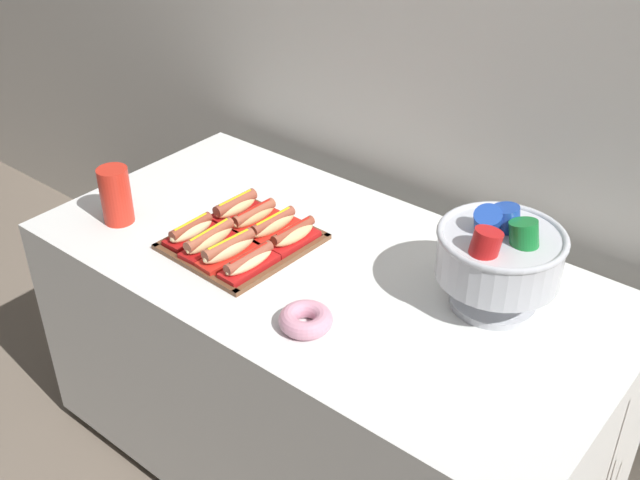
# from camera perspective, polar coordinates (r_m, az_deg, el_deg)

# --- Properties ---
(ground_plane) EXTENTS (10.00, 10.00, 0.00)m
(ground_plane) POSITION_cam_1_polar(r_m,az_deg,el_deg) (2.51, 0.27, -15.99)
(ground_plane) COLOR #7A6B5B
(back_wall) EXTENTS (6.00, 0.10, 2.60)m
(back_wall) POSITION_cam_1_polar(r_m,az_deg,el_deg) (2.19, 9.82, 16.79)
(back_wall) COLOR silver
(back_wall) RESTS_ON ground_plane
(buffet_table) EXTENTS (1.59, 0.80, 0.75)m
(buffet_table) POSITION_cam_1_polar(r_m,az_deg,el_deg) (2.23, 0.29, -9.26)
(buffet_table) COLOR white
(buffet_table) RESTS_ON ground_plane
(serving_tray) EXTENTS (0.34, 0.37, 0.01)m
(serving_tray) POSITION_cam_1_polar(r_m,az_deg,el_deg) (2.09, -5.80, -0.17)
(serving_tray) COLOR brown
(serving_tray) RESTS_ON buffet_table
(hot_dog_0) EXTENTS (0.07, 0.16, 0.06)m
(hot_dog_0) POSITION_cam_1_polar(r_m,az_deg,el_deg) (2.10, -9.59, 0.67)
(hot_dog_0) COLOR #B21414
(hot_dog_0) RESTS_ON serving_tray
(hot_dog_1) EXTENTS (0.07, 0.18, 0.06)m
(hot_dog_1) POSITION_cam_1_polar(r_m,az_deg,el_deg) (2.05, -8.24, 0.01)
(hot_dog_1) COLOR #B21414
(hot_dog_1) RESTS_ON serving_tray
(hot_dog_2) EXTENTS (0.08, 0.19, 0.07)m
(hot_dog_2) POSITION_cam_1_polar(r_m,az_deg,el_deg) (2.00, -6.82, -0.73)
(hot_dog_2) COLOR red
(hot_dog_2) RESTS_ON serving_tray
(hot_dog_3) EXTENTS (0.07, 0.17, 0.06)m
(hot_dog_3) POSITION_cam_1_polar(r_m,az_deg,el_deg) (1.96, -5.32, -1.65)
(hot_dog_3) COLOR red
(hot_dog_3) RESTS_ON serving_tray
(hot_dog_4) EXTENTS (0.08, 0.16, 0.06)m
(hot_dog_4) POSITION_cam_1_polar(r_m,az_deg,el_deg) (2.19, -6.32, 2.44)
(hot_dog_4) COLOR #B21414
(hot_dog_4) RESTS_ON serving_tray
(hot_dog_5) EXTENTS (0.07, 0.17, 0.06)m
(hot_dog_5) POSITION_cam_1_polar(r_m,az_deg,el_deg) (2.14, -4.95, 1.75)
(hot_dog_5) COLOR red
(hot_dog_5) RESTS_ON serving_tray
(hot_dog_6) EXTENTS (0.07, 0.17, 0.06)m
(hot_dog_6) POSITION_cam_1_polar(r_m,az_deg,el_deg) (2.10, -3.52, 1.09)
(hot_dog_6) COLOR red
(hot_dog_6) RESTS_ON serving_tray
(hot_dog_7) EXTENTS (0.07, 0.16, 0.06)m
(hot_dog_7) POSITION_cam_1_polar(r_m,az_deg,el_deg) (2.05, -2.02, 0.35)
(hot_dog_7) COLOR red
(hot_dog_7) RESTS_ON serving_tray
(punch_bowl) EXTENTS (0.30, 0.30, 0.26)m
(punch_bowl) POSITION_cam_1_polar(r_m,az_deg,el_deg) (1.83, 13.24, -1.09)
(punch_bowl) COLOR silver
(punch_bowl) RESTS_ON buffet_table
(cup_stack) EXTENTS (0.09, 0.09, 0.17)m
(cup_stack) POSITION_cam_1_polar(r_m,az_deg,el_deg) (2.22, -15.00, 3.23)
(cup_stack) COLOR red
(cup_stack) RESTS_ON buffet_table
(donut) EXTENTS (0.13, 0.13, 0.04)m
(donut) POSITION_cam_1_polar(r_m,az_deg,el_deg) (1.78, -1.07, -5.96)
(donut) COLOR pink
(donut) RESTS_ON buffet_table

